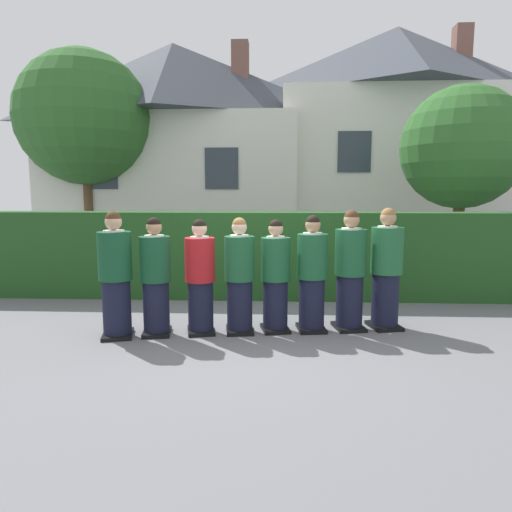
% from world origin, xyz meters
% --- Properties ---
extents(ground_plane, '(60.00, 60.00, 0.00)m').
position_xyz_m(ground_plane, '(0.00, 0.00, 0.00)').
color(ground_plane, slate).
extents(student_front_row_0, '(0.49, 0.55, 1.66)m').
position_xyz_m(student_front_row_0, '(-1.83, -0.32, 0.79)').
color(student_front_row_0, black).
rests_on(student_front_row_0, ground).
extents(student_front_row_1, '(0.43, 0.50, 1.58)m').
position_xyz_m(student_front_row_1, '(-1.33, -0.20, 0.75)').
color(student_front_row_1, black).
rests_on(student_front_row_1, ground).
extents(student_in_red_blazer, '(0.45, 0.53, 1.55)m').
position_xyz_m(student_in_red_blazer, '(-0.75, -0.09, 0.74)').
color(student_in_red_blazer, black).
rests_on(student_in_red_blazer, ground).
extents(student_front_row_3, '(0.42, 0.50, 1.57)m').
position_xyz_m(student_front_row_3, '(-0.22, -0.04, 0.75)').
color(student_front_row_3, black).
rests_on(student_front_row_3, ground).
extents(student_front_row_4, '(0.44, 0.51, 1.54)m').
position_xyz_m(student_front_row_4, '(0.26, 0.05, 0.73)').
color(student_front_row_4, black).
rests_on(student_front_row_4, ground).
extents(student_front_row_5, '(0.43, 0.53, 1.60)m').
position_xyz_m(student_front_row_5, '(0.77, 0.10, 0.76)').
color(student_front_row_5, black).
rests_on(student_front_row_5, ground).
extents(student_front_row_6, '(0.47, 0.56, 1.67)m').
position_xyz_m(student_front_row_6, '(1.30, 0.19, 0.79)').
color(student_front_row_6, black).
rests_on(student_front_row_6, ground).
extents(student_front_row_7, '(0.49, 0.56, 1.69)m').
position_xyz_m(student_front_row_7, '(1.81, 0.27, 0.81)').
color(student_front_row_7, black).
rests_on(student_front_row_7, ground).
extents(hedge, '(11.61, 0.70, 1.56)m').
position_xyz_m(hedge, '(0.00, 2.14, 0.78)').
color(hedge, '#214C1E').
rests_on(hedge, ground).
extents(school_building_main, '(7.81, 3.66, 6.34)m').
position_xyz_m(school_building_main, '(-2.91, 8.12, 3.26)').
color(school_building_main, silver).
rests_on(school_building_main, ground).
extents(school_building_annex, '(7.50, 4.74, 6.99)m').
position_xyz_m(school_building_annex, '(3.93, 9.02, 3.59)').
color(school_building_annex, silver).
rests_on(school_building_annex, ground).
extents(oak_tree_left, '(3.57, 3.57, 5.69)m').
position_xyz_m(oak_tree_left, '(-4.96, 6.36, 3.89)').
color(oak_tree_left, brown).
rests_on(oak_tree_left, ground).
extents(oak_tree_right, '(2.63, 2.63, 4.18)m').
position_xyz_m(oak_tree_right, '(4.24, 4.21, 2.86)').
color(oak_tree_right, brown).
rests_on(oak_tree_right, ground).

